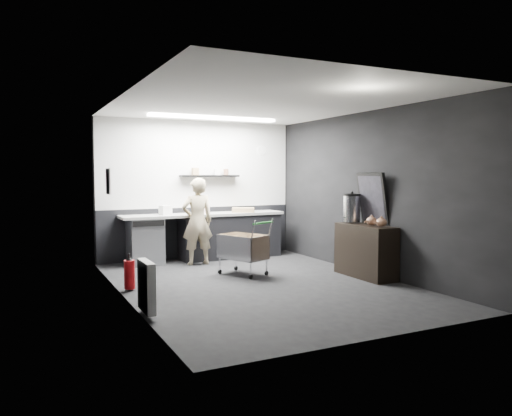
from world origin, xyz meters
name	(u,v)px	position (x,y,z in m)	size (l,w,h in m)	color
floor	(260,284)	(0.00, 0.00, 0.00)	(5.50, 5.50, 0.00)	black
ceiling	(260,103)	(0.00, 0.00, 2.70)	(5.50, 5.50, 0.00)	silver
wall_back	(198,190)	(0.00, 2.75, 1.35)	(5.50, 5.50, 0.00)	black
wall_front	(383,206)	(0.00, -2.75, 1.35)	(5.50, 5.50, 0.00)	black
wall_left	(124,198)	(-2.00, 0.00, 1.35)	(5.50, 5.50, 0.00)	black
wall_right	(367,193)	(2.00, 0.00, 1.35)	(5.50, 5.50, 0.00)	black
kitchen_wall_panel	(198,164)	(0.00, 2.73, 1.85)	(3.95, 0.02, 1.70)	silver
dado_panel	(199,232)	(0.00, 2.73, 0.50)	(3.95, 0.02, 1.00)	black
floating_shelf	(210,176)	(0.20, 2.62, 1.62)	(1.20, 0.22, 0.04)	black
wall_clock	(262,150)	(1.40, 2.72, 2.15)	(0.20, 0.20, 0.03)	white
poster	(108,181)	(-1.98, 1.30, 1.55)	(0.02, 0.30, 0.40)	white
poster_red_band	(108,177)	(-1.98, 1.30, 1.62)	(0.01, 0.22, 0.10)	red
radiator	(146,286)	(-1.94, -0.90, 0.35)	(0.10, 0.50, 0.60)	white
ceiling_strip	(214,118)	(0.00, 1.85, 2.67)	(2.40, 0.20, 0.04)	white
prep_counter	(211,236)	(0.14, 2.42, 0.46)	(3.20, 0.61, 0.90)	black
person	(197,221)	(-0.29, 1.97, 0.80)	(0.58, 0.38, 1.59)	beige
shopping_cart	(243,249)	(0.07, 0.78, 0.43)	(0.80, 1.02, 0.90)	silver
sideboard	(365,244)	(1.78, -0.24, 0.54)	(0.48, 1.13, 1.69)	black
fire_extinguisher	(130,273)	(-1.85, 0.46, 0.25)	(0.15, 0.15, 0.51)	#B10B10
cardboard_box	(243,210)	(0.81, 2.37, 0.94)	(0.44, 0.33, 0.09)	#9B7C53
pink_tub	(205,209)	(0.03, 2.42, 0.99)	(0.18, 0.18, 0.18)	silver
white_container	(165,210)	(-0.77, 2.37, 0.99)	(0.20, 0.16, 0.18)	white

